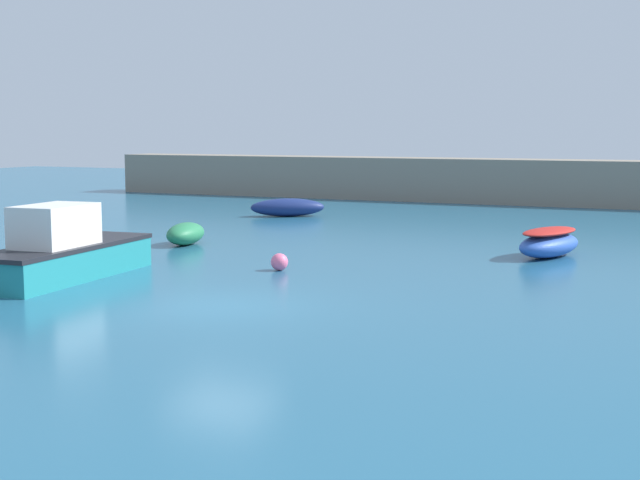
{
  "coord_description": "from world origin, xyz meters",
  "views": [
    {
      "loc": [
        10.59,
        -17.62,
        4.1
      ],
      "look_at": [
        -0.8,
        7.31,
        0.69
      ],
      "focal_mm": 50.0,
      "sensor_mm": 36.0,
      "label": 1
    }
  ],
  "objects_px": {
    "open_tender_yellow": "(287,207)",
    "cabin_cruiser_white": "(63,252)",
    "mooring_buoy_pink": "(279,262)",
    "rowboat_with_red_cover": "(549,242)",
    "fishing_dinghy_green": "(186,234)"
  },
  "relations": [
    {
      "from": "open_tender_yellow",
      "to": "cabin_cruiser_white",
      "type": "bearing_deg",
      "value": -115.61
    },
    {
      "from": "open_tender_yellow",
      "to": "mooring_buoy_pink",
      "type": "xyz_separation_m",
      "value": [
        7.11,
        -14.7,
        -0.17
      ]
    },
    {
      "from": "rowboat_with_red_cover",
      "to": "mooring_buoy_pink",
      "type": "relative_size",
      "value": 6.79
    },
    {
      "from": "open_tender_yellow",
      "to": "fishing_dinghy_green",
      "type": "distance_m",
      "value": 10.92
    },
    {
      "from": "cabin_cruiser_white",
      "to": "mooring_buoy_pink",
      "type": "distance_m",
      "value": 6.09
    },
    {
      "from": "cabin_cruiser_white",
      "to": "fishing_dinghy_green",
      "type": "bearing_deg",
      "value": 2.88
    },
    {
      "from": "rowboat_with_red_cover",
      "to": "cabin_cruiser_white",
      "type": "xyz_separation_m",
      "value": [
        -11.37,
        -9.94,
        0.28
      ]
    },
    {
      "from": "rowboat_with_red_cover",
      "to": "open_tender_yellow",
      "type": "height_order",
      "value": "rowboat_with_red_cover"
    },
    {
      "from": "rowboat_with_red_cover",
      "to": "open_tender_yellow",
      "type": "relative_size",
      "value": 0.97
    },
    {
      "from": "fishing_dinghy_green",
      "to": "mooring_buoy_pink",
      "type": "relative_size",
      "value": 4.83
    },
    {
      "from": "open_tender_yellow",
      "to": "mooring_buoy_pink",
      "type": "height_order",
      "value": "open_tender_yellow"
    },
    {
      "from": "rowboat_with_red_cover",
      "to": "mooring_buoy_pink",
      "type": "height_order",
      "value": "rowboat_with_red_cover"
    },
    {
      "from": "rowboat_with_red_cover",
      "to": "open_tender_yellow",
      "type": "bearing_deg",
      "value": -105.75
    },
    {
      "from": "rowboat_with_red_cover",
      "to": "fishing_dinghy_green",
      "type": "xyz_separation_m",
      "value": [
        -12.41,
        -2.26,
        -0.08
      ]
    },
    {
      "from": "cabin_cruiser_white",
      "to": "mooring_buoy_pink",
      "type": "height_order",
      "value": "cabin_cruiser_white"
    }
  ]
}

